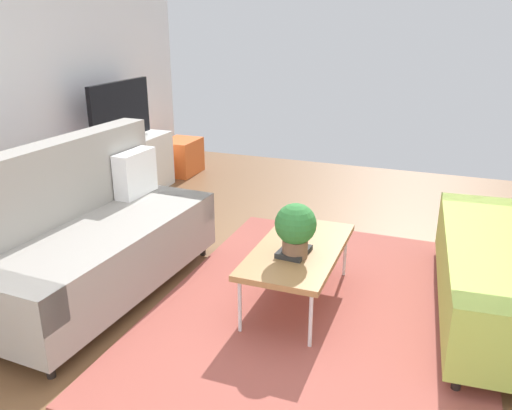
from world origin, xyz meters
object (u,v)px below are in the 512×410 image
tv_console (124,171)px  vase_1 (94,142)px  coffee_table (298,251)px  tv (121,113)px  potted_plant (296,228)px  storage_trunk (181,157)px  bottle_1 (119,136)px  table_book_0 (294,252)px  vase_0 (82,145)px  couch_beige (91,236)px  bottle_2 (124,135)px  bottle_0 (112,137)px

tv_console → vase_1: size_ratio=8.46×
coffee_table → tv: bearing=58.6°
coffee_table → potted_plant: 0.28m
storage_trunk → bottle_1: bottle_1 is taller
tv → table_book_0: (-1.57, -2.39, -0.51)m
vase_1 → potted_plant: bearing=-116.3°
vase_0 → couch_beige: bearing=-140.4°
coffee_table → bottle_1: size_ratio=5.98×
couch_beige → tv: bearing=-149.4°
bottle_2 → table_book_0: bearing=-123.3°
vase_0 → bottle_1: size_ratio=1.04×
tv_console → table_book_0: bearing=-123.1°
couch_beige → vase_1: (1.46, 1.05, 0.28)m
couch_beige → coffee_table: couch_beige is taller
vase_0 → bottle_2: vase_0 is taller
couch_beige → potted_plant: size_ratio=5.28×
coffee_table → tv: size_ratio=1.10×
storage_trunk → vase_1: 1.57m
bottle_2 → vase_0: bearing=171.0°
tv_console → table_book_0: tv_console is taller
couch_beige → storage_trunk: (2.95, 0.90, -0.22)m
bottle_1 → coffee_table: bearing=-119.8°
vase_0 → bottle_0: bottle_0 is taller
couch_beige → tv_console: bearing=-148.9°
bottle_1 → bottle_0: bearing=180.0°
potted_plant → table_book_0: size_ratio=1.53×
tv_console → storage_trunk: size_ratio=2.69×
tv → bottle_1: tv is taller
potted_plant → table_book_0: 0.19m
tv_console → potted_plant: size_ratio=3.81×
table_book_0 → tv_console: bearing=56.9°
tv → potted_plant: (-1.61, -2.41, -0.33)m
potted_plant → bottle_1: bearing=57.8°
storage_trunk → bottle_2: size_ratio=3.29×
tv → bottle_2: (-0.01, -0.02, -0.23)m
table_book_0 → bottle_1: bottle_1 is taller
vase_1 → couch_beige: bearing=-144.4°
tv → potted_plant: tv is taller
potted_plant → vase_1: size_ratio=2.22×
vase_1 → bottle_1: (0.28, -0.09, 0.01)m
storage_trunk → bottle_0: size_ratio=2.63×
storage_trunk → bottle_1: bearing=177.1°
tv_console → bottle_1: size_ratio=7.62×
couch_beige → tv: size_ratio=1.94×
bottle_1 → tv: bearing=11.2°
vase_1 → coffee_table: bearing=-113.6°
bottle_1 → tv_console: bearing=21.6°
table_book_0 → vase_1: vase_1 is taller
bottle_1 → bottle_2: bottle_1 is taller
vase_0 → storage_trunk: bearing=-5.1°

